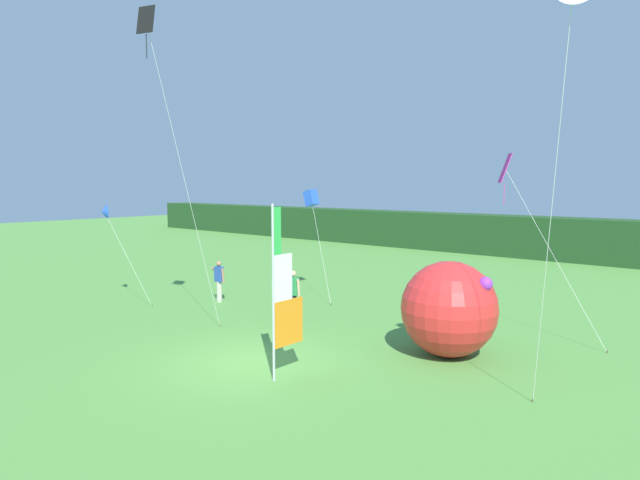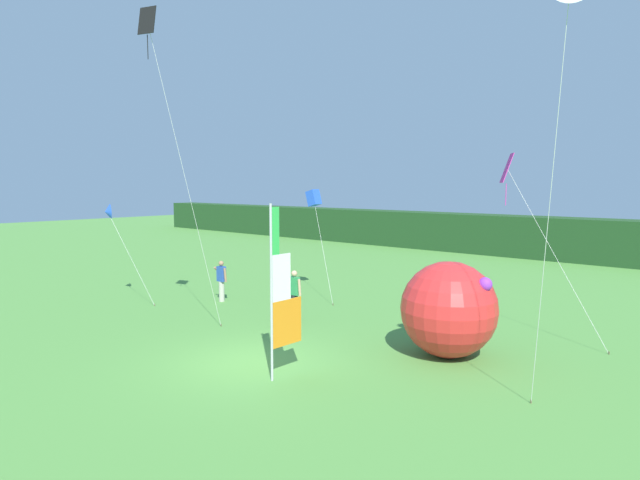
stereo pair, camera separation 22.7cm
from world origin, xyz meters
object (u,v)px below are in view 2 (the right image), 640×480
Objects in this scene: inflatable_balloon at (449,309)px; kite_blue_box_0 at (314,198)px; person_near_banner at (222,280)px; kite_blue_delta_2 at (108,212)px; kite_black_diamond_4 at (152,44)px; kite_magenta_diamond_1 at (510,174)px; person_mid_field at (294,295)px; banner_flag at (280,295)px.

inflatable_balloon is 0.59× the size of kite_blue_box_0.
kite_blue_delta_2 is at bearing -138.78° from person_near_banner.
person_near_banner is 5.01m from kite_blue_box_0.
person_near_banner is at bearing 119.30° from kite_black_diamond_4.
kite_magenta_diamond_1 is (8.11, 0.37, 0.90)m from kite_blue_box_0.
person_mid_field is 8.54m from kite_blue_delta_2.
person_near_banner is 5.14m from kite_blue_delta_2.
person_mid_field is 8.00m from kite_magenta_diamond_1.
inflatable_balloon is at bearing 26.96° from kite_black_diamond_4.
person_mid_field is (4.47, -0.47, 0.08)m from person_near_banner.
person_near_banner is 0.92× the size of person_mid_field.
person_near_banner is 0.17× the size of kite_black_diamond_4.
kite_magenta_diamond_1 is 14.90m from kite_blue_delta_2.
banner_flag reaches higher than person_mid_field.
person_mid_field is at bearing -178.57° from inflatable_balloon.
kite_blue_box_0 is 8.17m from kite_magenta_diamond_1.
kite_blue_box_0 is 0.45× the size of kite_black_diamond_4.
banner_flag is 5.36m from person_mid_field.
kite_blue_delta_2 is 7.82m from kite_black_diamond_4.
kite_magenta_diamond_1 is at bearing 92.23° from inflatable_balloon.
person_mid_field is at bearing 17.35° from kite_blue_delta_2.
inflatable_balloon is 11.41m from kite_black_diamond_4.
kite_black_diamond_4 is (2.39, -4.25, 7.86)m from person_near_banner.
person_near_banner is 0.42× the size of kite_blue_delta_2.
kite_magenta_diamond_1 is at bearing 2.59° from kite_blue_box_0.
kite_black_diamond_4 reaches higher than kite_blue_delta_2.
person_mid_field is at bearing -55.80° from kite_blue_box_0.
kite_magenta_diamond_1 reaches higher than person_near_banner.
banner_flag reaches higher than kite_blue_delta_2.
kite_blue_box_0 reaches higher than person_mid_field.
kite_magenta_diamond_1 is at bearing 75.90° from banner_flag.
kite_magenta_diamond_1 reaches higher than kite_blue_box_0.
kite_blue_delta_2 is (-11.19, 1.56, 1.53)m from banner_flag.
kite_blue_box_0 is 1.14× the size of kite_blue_delta_2.
inflatable_balloon is at bearing 61.66° from banner_flag.
person_mid_field is 0.40× the size of kite_blue_box_0.
kite_magenta_diamond_1 is at bearing 26.70° from kite_blue_delta_2.
kite_black_diamond_4 is (-2.08, -3.79, 7.78)m from person_mid_field.
person_near_banner is at bearing -159.24° from kite_magenta_diamond_1.
banner_flag is 10.12m from kite_blue_box_0.
kite_blue_delta_2 reaches higher than person_near_banner.
banner_flag is 4.74m from inflatable_balloon.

